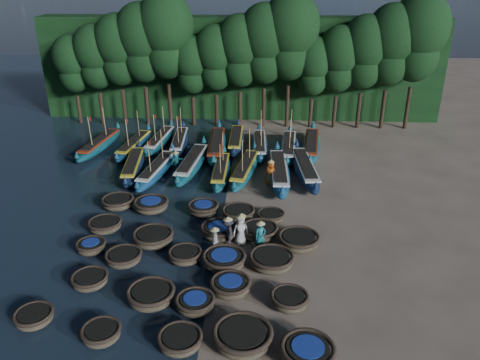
{
  "coord_description": "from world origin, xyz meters",
  "views": [
    {
      "loc": [
        2.46,
        -24.46,
        14.32
      ],
      "look_at": [
        0.95,
        4.1,
        1.3
      ],
      "focal_mm": 35.0,
      "sensor_mm": 36.0,
      "label": 1
    }
  ],
  "objects_px": {
    "coracle_22": "(203,208)",
    "fisherman_6": "(271,172)",
    "long_boat_12": "(179,142)",
    "fisherman_5": "(176,162)",
    "long_boat_4": "(192,163)",
    "long_boat_13": "(217,145)",
    "coracle_9": "(289,300)",
    "coracle_21": "(151,205)",
    "coracle_5": "(90,280)",
    "fisherman_4": "(215,240)",
    "long_boat_2": "(133,166)",
    "coracle_19": "(299,240)",
    "long_boat_14": "(236,140)",
    "long_boat_7": "(279,172)",
    "coracle_18": "(260,231)",
    "long_boat_3": "(157,170)",
    "long_boat_16": "(289,147)",
    "fisherman_1": "(260,235)",
    "coracle_15": "(105,225)",
    "long_boat_8": "(305,169)",
    "coracle_14": "(272,260)",
    "coracle_6": "(151,295)",
    "long_boat_10": "(134,145)",
    "coracle_7": "(195,303)",
    "coracle_11": "(124,257)",
    "long_boat_6": "(245,169)",
    "coracle_0": "(34,317)",
    "fisherman_2": "(241,226)",
    "coracle_12": "(185,255)",
    "coracle_4": "(308,353)",
    "coracle_8": "(230,286)",
    "long_boat_11": "(160,140)",
    "long_boat_15": "(260,145)",
    "fisherman_0": "(241,229)",
    "fisherman_3": "(228,232)",
    "coracle_1": "(101,333)",
    "coracle_20": "(118,202)",
    "coracle_16": "(153,237)",
    "coracle_24": "(271,216)",
    "coracle_23": "(238,213)"
  },
  "relations": [
    {
      "from": "long_boat_6",
      "to": "coracle_0",
      "type": "bearing_deg",
      "value": -108.21
    },
    {
      "from": "coracle_14",
      "to": "coracle_18",
      "type": "bearing_deg",
      "value": 102.99
    },
    {
      "from": "long_boat_16",
      "to": "fisherman_1",
      "type": "bearing_deg",
      "value": -93.89
    },
    {
      "from": "coracle_6",
      "to": "coracle_14",
      "type": "height_order",
      "value": "coracle_6"
    },
    {
      "from": "coracle_16",
      "to": "fisherman_5",
      "type": "distance_m",
      "value": 10.32
    },
    {
      "from": "long_boat_14",
      "to": "coracle_19",
      "type": "bearing_deg",
      "value": -74.74
    },
    {
      "from": "coracle_8",
      "to": "long_boat_15",
      "type": "height_order",
      "value": "long_boat_15"
    },
    {
      "from": "coracle_0",
      "to": "long_boat_13",
      "type": "relative_size",
      "value": 0.23
    },
    {
      "from": "fisherman_4",
      "to": "coracle_0",
      "type": "bearing_deg",
      "value": -48.24
    },
    {
      "from": "fisherman_3",
      "to": "coracle_8",
      "type": "bearing_deg",
      "value": -7.05
    },
    {
      "from": "coracle_5",
      "to": "long_boat_14",
      "type": "distance_m",
      "value": 21.13
    },
    {
      "from": "long_boat_13",
      "to": "long_boat_15",
      "type": "bearing_deg",
      "value": 4.89
    },
    {
      "from": "coracle_4",
      "to": "coracle_8",
      "type": "xyz_separation_m",
      "value": [
        -3.35,
        4.13,
        -0.03
      ]
    },
    {
      "from": "coracle_15",
      "to": "coracle_23",
      "type": "bearing_deg",
      "value": 13.05
    },
    {
      "from": "long_boat_16",
      "to": "long_boat_15",
      "type": "bearing_deg",
      "value": 173.03
    },
    {
      "from": "long_boat_11",
      "to": "fisherman_2",
      "type": "bearing_deg",
      "value": -56.75
    },
    {
      "from": "long_boat_3",
      "to": "fisherman_6",
      "type": "xyz_separation_m",
      "value": [
        8.51,
        -0.96,
        0.42
      ]
    },
    {
      "from": "long_boat_3",
      "to": "long_boat_8",
      "type": "distance_m",
      "value": 11.11
    },
    {
      "from": "coracle_9",
      "to": "coracle_21",
      "type": "xyz_separation_m",
      "value": [
        -8.46,
        8.9,
        0.05
      ]
    },
    {
      "from": "long_boat_4",
      "to": "long_boat_13",
      "type": "xyz_separation_m",
      "value": [
        1.51,
        3.98,
        0.04
      ]
    },
    {
      "from": "coracle_1",
      "to": "coracle_20",
      "type": "height_order",
      "value": "coracle_20"
    },
    {
      "from": "long_boat_6",
      "to": "long_boat_10",
      "type": "height_order",
      "value": "long_boat_6"
    },
    {
      "from": "long_boat_15",
      "to": "fisherman_6",
      "type": "bearing_deg",
      "value": -84.08
    },
    {
      "from": "coracle_24",
      "to": "long_boat_10",
      "type": "bearing_deg",
      "value": 134.82
    },
    {
      "from": "long_boat_11",
      "to": "long_boat_13",
      "type": "bearing_deg",
      "value": -8.8
    },
    {
      "from": "long_boat_2",
      "to": "coracle_19",
      "type": "bearing_deg",
      "value": -46.63
    },
    {
      "from": "coracle_14",
      "to": "fisherman_4",
      "type": "xyz_separation_m",
      "value": [
        -3.08,
        1.22,
        0.39
      ]
    },
    {
      "from": "long_boat_8",
      "to": "long_boat_16",
      "type": "bearing_deg",
      "value": 97.06
    },
    {
      "from": "long_boat_4",
      "to": "long_boat_11",
      "type": "bearing_deg",
      "value": 130.53
    },
    {
      "from": "coracle_21",
      "to": "coracle_12",
      "type": "bearing_deg",
      "value": -60.79
    },
    {
      "from": "coracle_7",
      "to": "coracle_22",
      "type": "xyz_separation_m",
      "value": [
        -0.77,
        9.12,
        0.03
      ]
    },
    {
      "from": "long_boat_6",
      "to": "fisherman_3",
      "type": "distance_m",
      "value": 9.88
    },
    {
      "from": "coracle_7",
      "to": "coracle_11",
      "type": "xyz_separation_m",
      "value": [
        -4.31,
        3.51,
        -0.03
      ]
    },
    {
      "from": "coracle_18",
      "to": "long_boat_13",
      "type": "relative_size",
      "value": 0.25
    },
    {
      "from": "long_boat_12",
      "to": "fisherman_0",
      "type": "bearing_deg",
      "value": -71.87
    },
    {
      "from": "coracle_15",
      "to": "long_boat_8",
      "type": "distance_m",
      "value": 15.21
    },
    {
      "from": "coracle_6",
      "to": "long_boat_15",
      "type": "xyz_separation_m",
      "value": [
        4.76,
        20.19,
        0.07
      ]
    },
    {
      "from": "long_boat_10",
      "to": "fisherman_1",
      "type": "xyz_separation_m",
      "value": [
        10.96,
        -14.9,
        0.45
      ]
    },
    {
      "from": "coracle_5",
      "to": "fisherman_4",
      "type": "bearing_deg",
      "value": 29.35
    },
    {
      "from": "fisherman_5",
      "to": "fisherman_0",
      "type": "bearing_deg",
      "value": -115.13
    },
    {
      "from": "long_boat_8",
      "to": "long_boat_15",
      "type": "distance_m",
      "value": 6.14
    },
    {
      "from": "long_boat_7",
      "to": "coracle_18",
      "type": "bearing_deg",
      "value": -100.26
    },
    {
      "from": "coracle_8",
      "to": "fisherman_2",
      "type": "distance_m",
      "value": 5.04
    },
    {
      "from": "coracle_0",
      "to": "long_boat_2",
      "type": "relative_size",
      "value": 0.27
    },
    {
      "from": "coracle_22",
      "to": "fisherman_6",
      "type": "relative_size",
      "value": 1.08
    },
    {
      "from": "long_boat_7",
      "to": "fisherman_2",
      "type": "height_order",
      "value": "fisherman_2"
    },
    {
      "from": "coracle_18",
      "to": "long_boat_15",
      "type": "height_order",
      "value": "long_boat_15"
    },
    {
      "from": "fisherman_0",
      "to": "coracle_12",
      "type": "bearing_deg",
      "value": -160.67
    },
    {
      "from": "coracle_1",
      "to": "fisherman_2",
      "type": "relative_size",
      "value": 1.02
    },
    {
      "from": "long_boat_12",
      "to": "fisherman_5",
      "type": "xyz_separation_m",
      "value": [
        0.69,
        -5.35,
        0.33
      ]
    }
  ]
}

